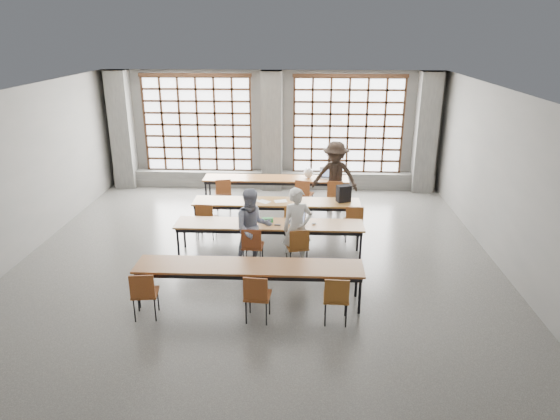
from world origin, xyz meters
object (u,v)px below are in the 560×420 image
object	(u,v)px
desk_row_b	(277,204)
chair_near_mid	(257,293)
student_back	(335,176)
phone	(278,225)
red_pouch	(145,290)
chair_near_left	(144,291)
chair_back_right	(335,192)
desk_row_a	(276,180)
desk_row_d	(249,269)
chair_mid_right	(354,219)
green_box	(267,220)
laptop_back	(325,175)
chair_front_left	(252,243)
chair_mid_left	(206,217)
student_female	(253,228)
desk_row_c	(269,226)
chair_back_mid	(304,192)
chair_near_right	(336,295)
backpack	(344,194)
chair_back_left	(223,191)
chair_mid_centre	(293,218)
laptop_front	(296,219)
mouse	(314,224)
student_male	(297,228)
chair_front_right	(298,244)
plastic_bag	(308,173)

from	to	relation	value
desk_row_b	chair_near_mid	world-z (taller)	chair_near_mid
student_back	phone	distance (m)	3.32
student_back	red_pouch	bearing A→B (deg)	-109.14
chair_near_left	chair_back_right	bearing A→B (deg)	57.51
desk_row_a	desk_row_d	xyz separation A→B (m)	(-0.17, -5.43, 0.00)
chair_mid_right	green_box	distance (m)	2.07
student_back	laptop_back	distance (m)	0.67
desk_row_d	chair_front_left	world-z (taller)	chair_front_left
desk_row_a	chair_mid_left	size ratio (longest dim) A/B	4.55
student_female	chair_mid_right	bearing A→B (deg)	14.18
student_back	desk_row_c	bearing A→B (deg)	-104.74
student_female	chair_back_mid	bearing A→B (deg)	55.62
desk_row_c	chair_near_left	distance (m)	3.26
chair_near_left	desk_row_c	bearing A→B (deg)	54.08
chair_near_mid	student_female	distance (m)	2.18
chair_near_mid	phone	size ratio (longest dim) A/B	6.77
chair_near_right	chair_near_mid	bearing A→B (deg)	179.99
chair_mid_left	backpack	size ratio (longest dim) A/B	2.20
chair_back_left	chair_mid_centre	xyz separation A→B (m)	(1.91, -1.97, 0.00)
chair_near_mid	laptop_front	distance (m)	2.82
chair_front_left	phone	xyz separation A→B (m)	(0.48, 0.53, 0.20)
chair_back_left	desk_row_a	bearing A→B (deg)	24.41
chair_near_right	backpack	xyz separation A→B (m)	(0.40, 4.14, 0.39)
chair_back_left	chair_mid_right	bearing A→B (deg)	-30.84
green_box	backpack	bearing A→B (deg)	39.46
student_female	mouse	distance (m)	1.34
laptop_front	backpack	world-z (taller)	backpack
chair_near_mid	mouse	world-z (taller)	chair_near_mid
chair_back_mid	student_male	world-z (taller)	student_male
chair_front_right	plastic_bag	xyz separation A→B (m)	(0.23, 4.10, 0.34)
chair_back_right	green_box	distance (m)	3.16
desk_row_a	desk_row_c	world-z (taller)	same
desk_row_d	chair_front_left	size ratio (longest dim) A/B	4.55
chair_near_left	green_box	distance (m)	3.30
chair_back_right	chair_mid_left	xyz separation A→B (m)	(-3.08, -1.97, 0.00)
desk_row_c	student_male	world-z (taller)	student_male
chair_near_left	laptop_front	bearing A→B (deg)	47.83
chair_near_right	student_back	xyz separation A→B (m)	(0.27, 5.56, 0.40)
chair_back_right	plastic_bag	bearing A→B (deg)	135.73
student_male	student_female	size ratio (longest dim) A/B	1.02
chair_near_right	phone	distance (m)	2.77
chair_back_right	backpack	xyz separation A→B (m)	(0.13, -1.29, 0.39)
desk_row_b	laptop_back	world-z (taller)	laptop_back
chair_front_right	backpack	size ratio (longest dim) A/B	2.20
green_box	phone	world-z (taller)	green_box
chair_near_left	green_box	xyz separation A→B (m)	(1.86, 2.72, 0.24)
chair_mid_centre	mouse	bearing A→B (deg)	-60.78
laptop_front	laptop_back	world-z (taller)	same
chair_near_left	laptop_back	world-z (taller)	laptop_back
desk_row_b	chair_back_right	world-z (taller)	chair_back_right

